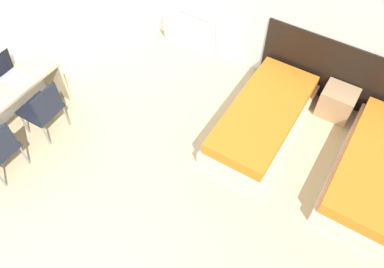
{
  "coord_description": "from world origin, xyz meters",
  "views": [
    {
      "loc": [
        1.39,
        0.16,
        4.03
      ],
      "look_at": [
        0.0,
        2.4,
        0.55
      ],
      "focal_mm": 35.0,
      "sensor_mm": 36.0,
      "label": 1
    }
  ],
  "objects_px": {
    "bed_near_door": "(375,169)",
    "bed_near_window": "(263,118)",
    "nightstand": "(337,102)",
    "chair_near_laptop": "(43,108)",
    "laptop": "(11,73)"
  },
  "relations": [
    {
      "from": "bed_near_door",
      "to": "bed_near_window",
      "type": "bearing_deg",
      "value": 180.0
    },
    {
      "from": "bed_near_window",
      "to": "nightstand",
      "type": "xyz_separation_m",
      "value": [
        0.75,
        0.77,
        0.03
      ]
    },
    {
      "from": "bed_near_window",
      "to": "chair_near_laptop",
      "type": "height_order",
      "value": "chair_near_laptop"
    },
    {
      "from": "bed_near_window",
      "to": "nightstand",
      "type": "height_order",
      "value": "nightstand"
    },
    {
      "from": "bed_near_window",
      "to": "nightstand",
      "type": "bearing_deg",
      "value": 46.02
    },
    {
      "from": "chair_near_laptop",
      "to": "laptop",
      "type": "bearing_deg",
      "value": 171.18
    },
    {
      "from": "nightstand",
      "to": "laptop",
      "type": "height_order",
      "value": "laptop"
    },
    {
      "from": "nightstand",
      "to": "laptop",
      "type": "xyz_separation_m",
      "value": [
        -3.57,
        -2.26,
        0.58
      ]
    },
    {
      "from": "chair_near_laptop",
      "to": "bed_near_door",
      "type": "bearing_deg",
      "value": 20.0
    },
    {
      "from": "bed_near_window",
      "to": "chair_near_laptop",
      "type": "distance_m",
      "value": 2.84
    },
    {
      "from": "bed_near_door",
      "to": "nightstand",
      "type": "distance_m",
      "value": 1.07
    },
    {
      "from": "bed_near_door",
      "to": "chair_near_laptop",
      "type": "distance_m",
      "value": 4.17
    },
    {
      "from": "bed_near_window",
      "to": "laptop",
      "type": "distance_m",
      "value": 3.25
    },
    {
      "from": "nightstand",
      "to": "laptop",
      "type": "bearing_deg",
      "value": -147.67
    },
    {
      "from": "bed_near_door",
      "to": "nightstand",
      "type": "bearing_deg",
      "value": 133.98
    }
  ]
}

